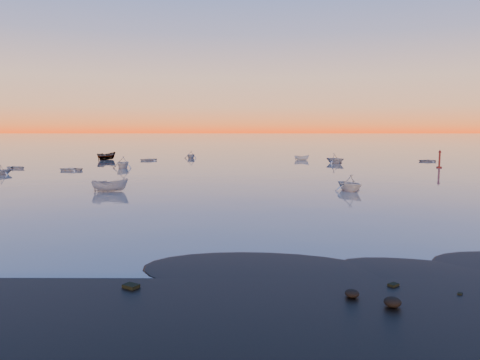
{
  "coord_description": "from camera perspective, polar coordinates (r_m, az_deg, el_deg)",
  "views": [
    {
      "loc": [
        -0.19,
        -23.96,
        7.1
      ],
      "look_at": [
        -0.53,
        28.0,
        1.03
      ],
      "focal_mm": 35.0,
      "sensor_mm": 36.0,
      "label": 1
    }
  ],
  "objects": [
    {
      "name": "moored_fleet",
      "position": [
        77.28,
        0.51,
        1.39
      ],
      "size": [
        124.0,
        58.0,
        1.2
      ],
      "primitive_type": null,
      "color": "silver",
      "rests_on": "ground"
    },
    {
      "name": "ground",
      "position": [
        124.16,
        0.46,
        3.39
      ],
      "size": [
        600.0,
        600.0,
        0.0
      ],
      "primitive_type": "plane",
      "color": "slate",
      "rests_on": "ground"
    },
    {
      "name": "channel_marker",
      "position": [
        85.76,
        23.14,
        2.22
      ],
      "size": [
        0.89,
        0.89,
        3.16
      ],
      "color": "#4F1411",
      "rests_on": "ground"
    },
    {
      "name": "boat_near_right",
      "position": [
        52.43,
        13.18,
        -1.29
      ],
      "size": [
        4.29,
        3.48,
        1.38
      ],
      "primitive_type": "imported",
      "rotation": [
        0.0,
        0.0,
        3.66
      ],
      "color": "silver",
      "rests_on": "ground"
    },
    {
      "name": "mud_lobes",
      "position": [
        24.03,
        0.83,
        -10.49
      ],
      "size": [
        140.0,
        6.0,
        0.07
      ],
      "primitive_type": null,
      "color": "black",
      "rests_on": "ground"
    },
    {
      "name": "boat_near_center",
      "position": [
        52.46,
        -15.55,
        -1.36
      ],
      "size": [
        2.41,
        4.14,
        1.35
      ],
      "primitive_type": "imported",
      "rotation": [
        0.0,
        0.0,
        1.78
      ],
      "color": "gray",
      "rests_on": "ground"
    }
  ]
}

